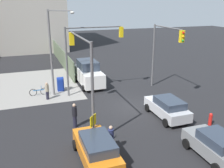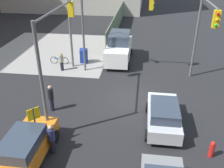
# 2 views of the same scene
# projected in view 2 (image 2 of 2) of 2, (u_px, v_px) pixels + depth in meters

# --- Properties ---
(ground_plane) EXTENTS (120.00, 120.00, 0.00)m
(ground_plane) POSITION_uv_depth(u_px,v_px,m) (133.00, 100.00, 17.57)
(ground_plane) COLOR black
(sidewalk_corner) EXTENTS (12.00, 12.00, 0.01)m
(sidewalk_corner) POSITION_uv_depth(u_px,v_px,m) (54.00, 50.00, 26.52)
(sidewalk_corner) COLOR gray
(sidewalk_corner) RESTS_ON ground
(construction_fence) EXTENTS (20.78, 0.12, 2.40)m
(construction_fence) POSITION_uv_depth(u_px,v_px,m) (118.00, 20.00, 33.53)
(construction_fence) COLOR #56664C
(construction_fence) RESTS_ON ground
(traffic_signal_nw_corner) EXTENTS (6.34, 0.36, 6.50)m
(traffic_signal_nw_corner) POSITION_uv_depth(u_px,v_px,m) (55.00, 42.00, 14.13)
(traffic_signal_nw_corner) COLOR #59595B
(traffic_signal_nw_corner) RESTS_ON ground
(traffic_signal_se_corner) EXTENTS (5.05, 0.36, 6.50)m
(traffic_signal_se_corner) POSITION_uv_depth(u_px,v_px,m) (203.00, 28.00, 17.18)
(traffic_signal_se_corner) COLOR #59595B
(traffic_signal_se_corner) RESTS_ON ground
(traffic_signal_ne_corner) EXTENTS (0.36, 5.74, 6.50)m
(traffic_signal_ne_corner) POSITION_uv_depth(u_px,v_px,m) (110.00, 18.00, 19.63)
(traffic_signal_ne_corner) COLOR #59595B
(traffic_signal_ne_corner) RESTS_ON ground
(street_lamp_corner) EXTENTS (1.88, 2.15, 8.00)m
(street_lamp_corner) POSITION_uv_depth(u_px,v_px,m) (72.00, 15.00, 20.40)
(street_lamp_corner) COLOR slate
(street_lamp_corner) RESTS_ON ground
(warning_sign_two_way) EXTENTS (0.48, 0.48, 2.40)m
(warning_sign_two_way) POSITION_uv_depth(u_px,v_px,m) (35.00, 121.00, 12.63)
(warning_sign_two_way) COLOR #4C4C4C
(warning_sign_two_way) RESTS_ON ground
(mailbox_blue) EXTENTS (0.56, 0.64, 1.43)m
(mailbox_blue) POSITION_uv_depth(u_px,v_px,m) (84.00, 55.00, 23.25)
(mailbox_blue) COLOR navy
(mailbox_blue) RESTS_ON ground
(fire_hydrant) EXTENTS (0.26, 0.26, 0.94)m
(fire_hydrant) POSITION_uv_depth(u_px,v_px,m) (212.00, 149.00, 12.47)
(fire_hydrant) COLOR red
(fire_hydrant) RESTS_ON ground
(coupe_silver) EXTENTS (4.20, 2.02, 1.62)m
(coupe_silver) POSITION_uv_depth(u_px,v_px,m) (163.00, 115.00, 14.48)
(coupe_silver) COLOR #B7BABF
(coupe_silver) RESTS_ON ground
(coupe_orange) EXTENTS (4.38, 2.02, 1.62)m
(coupe_orange) POSITION_uv_depth(u_px,v_px,m) (26.00, 147.00, 12.07)
(coupe_orange) COLOR orange
(coupe_orange) RESTS_ON ground
(van_white_delivery) EXTENTS (5.40, 2.32, 2.62)m
(van_white_delivery) POSITION_uv_depth(u_px,v_px,m) (119.00, 48.00, 23.44)
(van_white_delivery) COLOR white
(van_white_delivery) RESTS_ON ground
(pedestrian_crossing) EXTENTS (0.36, 0.36, 1.82)m
(pedestrian_crossing) POSITION_uv_depth(u_px,v_px,m) (51.00, 98.00, 15.98)
(pedestrian_crossing) COLOR black
(pedestrian_crossing) RESTS_ON ground
(pedestrian_waiting) EXTENTS (0.36, 0.36, 1.64)m
(pedestrian_waiting) POSITION_uv_depth(u_px,v_px,m) (62.00, 61.00, 21.62)
(pedestrian_waiting) COLOR #9E937A
(pedestrian_waiting) RESTS_ON ground
(pedestrian_walking_north) EXTENTS (0.36, 0.36, 1.73)m
(pedestrian_walking_north) POSITION_uv_depth(u_px,v_px,m) (52.00, 139.00, 12.51)
(pedestrian_walking_north) COLOR navy
(pedestrian_walking_north) RESTS_ON ground
(bicycle_leaning_on_fence) EXTENTS (0.05, 1.75, 0.97)m
(bicycle_leaning_on_fence) POSITION_uv_depth(u_px,v_px,m) (59.00, 60.00, 23.17)
(bicycle_leaning_on_fence) COLOR black
(bicycle_leaning_on_fence) RESTS_ON ground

